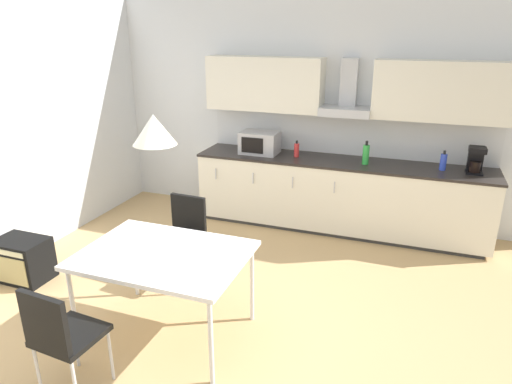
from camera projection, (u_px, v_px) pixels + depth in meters
name	position (u px, v px, depth m)	size (l,w,h in m)	color
ground_plane	(219.00, 332.00, 3.89)	(7.74, 8.39, 0.02)	tan
wall_back	(307.00, 110.00, 5.91)	(6.19, 0.10, 2.86)	silver
kitchen_counter	(338.00, 195.00, 5.73)	(3.59, 0.69, 0.90)	#333333
backsplash_tile	(346.00, 135.00, 5.78)	(3.57, 0.02, 0.51)	silver
upper_wall_cabinets	(348.00, 88.00, 5.43)	(3.57, 0.40, 0.66)	silver
microwave	(260.00, 143.00, 5.87)	(0.48, 0.35, 0.28)	#ADADB2
coffee_maker	(476.00, 160.00, 5.08)	(0.18, 0.19, 0.30)	black
bottle_blue	(443.00, 162.00, 5.19)	(0.07, 0.07, 0.23)	blue
bottle_green	(366.00, 154.00, 5.40)	(0.08, 0.08, 0.28)	green
bottle_red	(297.00, 150.00, 5.72)	(0.06, 0.06, 0.21)	red
dining_table	(164.00, 258.00, 3.63)	(1.31, 0.95, 0.75)	white
chair_near_left	(60.00, 332.00, 3.03)	(0.43, 0.43, 0.87)	black
chair_far_left	(184.00, 231.00, 4.54)	(0.42, 0.42, 0.87)	black
guitar_amp	(23.00, 259.00, 4.62)	(0.52, 0.37, 0.44)	black
pendant_lamp	(154.00, 130.00, 3.28)	(0.32, 0.32, 0.22)	silver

